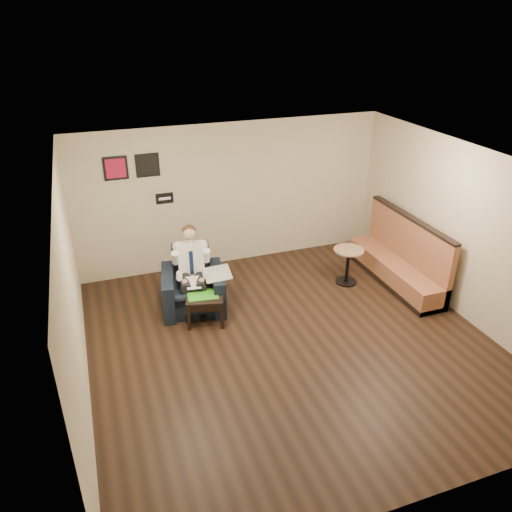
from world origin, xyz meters
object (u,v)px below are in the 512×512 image
object	(u,v)px
side_table	(205,307)
green_folder	(203,295)
armchair	(193,282)
coffee_mug	(216,287)
cafe_table	(347,266)
banquette	(397,252)
smartphone	(208,289)
seated_man	(193,276)

from	to	relation	value
side_table	green_folder	size ratio (longest dim) A/B	1.22
armchair	coffee_mug	size ratio (longest dim) A/B	9.98
cafe_table	side_table	bearing A→B (deg)	-173.19
banquette	cafe_table	distance (m)	0.95
cafe_table	smartphone	bearing A→B (deg)	-176.17
seated_man	coffee_mug	world-z (taller)	seated_man
seated_man	coffee_mug	distance (m)	0.44
armchair	seated_man	world-z (taller)	seated_man
green_folder	cafe_table	distance (m)	2.87
armchair	green_folder	size ratio (longest dim) A/B	2.11
coffee_mug	smartphone	size ratio (longest dim) A/B	0.68
smartphone	green_folder	bearing A→B (deg)	-103.96
side_table	banquette	bearing A→B (deg)	1.10
coffee_mug	cafe_table	distance (m)	2.61
green_folder	banquette	world-z (taller)	banquette
seated_man	green_folder	distance (m)	0.40
smartphone	cafe_table	bearing A→B (deg)	28.39
cafe_table	seated_man	bearing A→B (deg)	-179.86
coffee_mug	smartphone	world-z (taller)	coffee_mug
smartphone	banquette	distance (m)	3.58
armchair	coffee_mug	xyz separation A→B (m)	(0.31, -0.38, 0.04)
seated_man	banquette	world-z (taller)	seated_man
cafe_table	coffee_mug	bearing A→B (deg)	-174.29
green_folder	banquette	xyz separation A→B (m)	(3.71, 0.08, 0.13)
seated_man	side_table	world-z (taller)	seated_man
side_table	coffee_mug	size ratio (longest dim) A/B	5.79
green_folder	banquette	distance (m)	3.71
side_table	armchair	bearing A→B (deg)	101.03
smartphone	cafe_table	size ratio (longest dim) A/B	0.22
side_table	banquette	world-z (taller)	banquette
coffee_mug	cafe_table	bearing A→B (deg)	5.71
coffee_mug	green_folder	bearing A→B (deg)	-160.87
armchair	side_table	size ratio (longest dim) A/B	1.72
banquette	cafe_table	world-z (taller)	banquette
side_table	smartphone	world-z (taller)	smartphone
seated_man	armchair	bearing A→B (deg)	90.00
smartphone	side_table	bearing A→B (deg)	-97.35
armchair	smartphone	bearing A→B (deg)	-48.58
green_folder	smartphone	distance (m)	0.21
seated_man	cafe_table	distance (m)	2.94
coffee_mug	seated_man	bearing A→B (deg)	142.88
side_table	seated_man	bearing A→B (deg)	108.73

